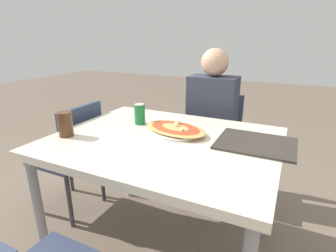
% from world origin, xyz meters
% --- Properties ---
extents(ground_plane, '(14.00, 14.00, 0.00)m').
position_xyz_m(ground_plane, '(0.00, 0.00, 0.00)').
color(ground_plane, '#6B5B4C').
extents(dining_table, '(1.17, 0.94, 0.74)m').
position_xyz_m(dining_table, '(0.00, 0.00, 0.67)').
color(dining_table, beige).
rests_on(dining_table, ground_plane).
extents(chair_far_seated, '(0.40, 0.40, 0.82)m').
position_xyz_m(chair_far_seated, '(0.05, 0.79, 0.47)').
color(chair_far_seated, '#2D3851').
rests_on(chair_far_seated, ground_plane).
extents(chair_side_left, '(0.40, 0.40, 0.82)m').
position_xyz_m(chair_side_left, '(-0.78, 0.08, 0.47)').
color(chair_side_left, '#2D3851').
rests_on(chair_side_left, ground_plane).
extents(person_seated, '(0.35, 0.24, 1.18)m').
position_xyz_m(person_seated, '(0.05, 0.68, 0.69)').
color(person_seated, '#2D2D38').
rests_on(person_seated, ground_plane).
extents(pizza_main, '(0.43, 0.33, 0.06)m').
position_xyz_m(pizza_main, '(0.02, 0.11, 0.76)').
color(pizza_main, white).
rests_on(pizza_main, dining_table).
extents(soda_can, '(0.07, 0.07, 0.12)m').
position_xyz_m(soda_can, '(-0.24, 0.15, 0.81)').
color(soda_can, '#197233').
rests_on(soda_can, dining_table).
extents(drink_glass, '(0.08, 0.08, 0.13)m').
position_xyz_m(drink_glass, '(-0.49, -0.20, 0.81)').
color(drink_glass, '#4C2D19').
rests_on(drink_glass, dining_table).
extents(serving_tray, '(0.38, 0.31, 0.01)m').
position_xyz_m(serving_tray, '(0.45, 0.12, 0.75)').
color(serving_tray, '#332D28').
rests_on(serving_tray, dining_table).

